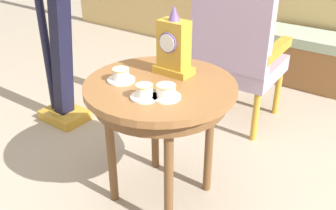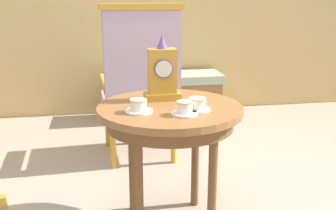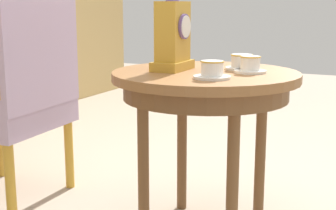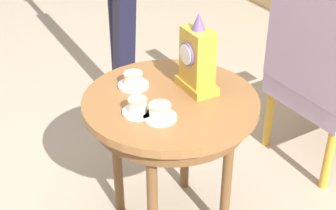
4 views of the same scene
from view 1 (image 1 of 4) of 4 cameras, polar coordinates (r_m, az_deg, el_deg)
The scene contains 9 objects.
ground_plane at distance 2.14m, azimuth -1.15°, elevation -13.31°, with size 10.00×10.00×0.00m, color tan.
side_table at distance 1.82m, azimuth -1.14°, elevation 1.07°, with size 0.73×0.73×0.66m.
teacup_left at distance 1.82m, azimuth -7.04°, elevation 4.38°, with size 0.13×0.13×0.06m.
teacup_right at distance 1.64m, azimuth -3.55°, elevation 1.92°, with size 0.12×0.12×0.06m.
teacup_center at distance 1.64m, azimuth -0.29°, elevation 1.97°, with size 0.13×0.13×0.06m.
mantel_clock at distance 1.85m, azimuth 0.85°, elevation 8.60°, with size 0.19×0.11×0.34m.
armchair at distance 2.57m, azimuth 10.26°, elevation 8.86°, with size 0.57×0.56×1.14m.
harp at distance 2.62m, azimuth -16.60°, elevation 12.20°, with size 0.40×0.24×1.86m.
window_bench at distance 3.51m, azimuth 22.40°, elevation 5.91°, with size 1.13×0.40×0.44m.
Camera 1 is at (0.99, -1.28, 1.40)m, focal length 40.81 mm.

